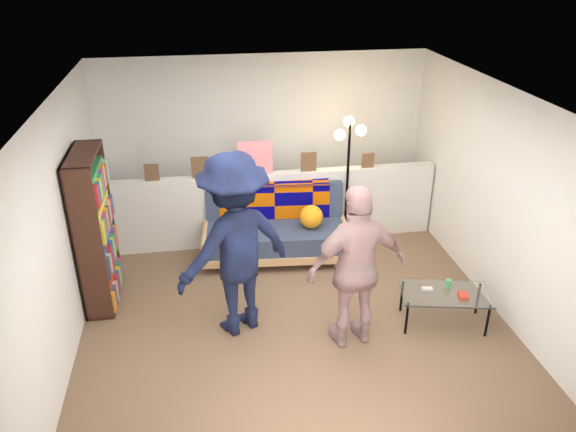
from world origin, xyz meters
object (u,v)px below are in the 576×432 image
object	(u,v)px
futon_sofa	(277,228)
person_right	(357,268)
coffee_table	(446,295)
floor_lamp	(349,156)
person_left	(235,245)
bookshelf	(95,235)

from	to	relation	value
futon_sofa	person_right	distance (m)	2.01
coffee_table	floor_lamp	size ratio (longest dim) A/B	0.58
person_left	coffee_table	bearing A→B (deg)	144.96
bookshelf	person_right	bearing A→B (deg)	-24.62
coffee_table	futon_sofa	bearing A→B (deg)	131.07
bookshelf	coffee_table	size ratio (longest dim) A/B	1.76
floor_lamp	person_left	size ratio (longest dim) A/B	0.88
person_left	futon_sofa	bearing A→B (deg)	-140.25
futon_sofa	person_left	xyz separation A→B (m)	(-0.63, -1.45, 0.60)
person_left	person_right	size ratio (longest dim) A/B	1.13
futon_sofa	person_left	distance (m)	1.69
person_right	person_left	bearing A→B (deg)	-29.02
bookshelf	person_left	xyz separation A→B (m)	(1.47, -0.76, 0.15)
person_right	bookshelf	bearing A→B (deg)	-32.74
futon_sofa	floor_lamp	bearing A→B (deg)	13.98
floor_lamp	person_left	world-z (taller)	person_left
bookshelf	person_left	bearing A→B (deg)	-27.36
floor_lamp	person_right	distance (m)	2.21
floor_lamp	person_left	xyz separation A→B (m)	(-1.61, -1.69, -0.25)
coffee_table	floor_lamp	world-z (taller)	floor_lamp
futon_sofa	bookshelf	size ratio (longest dim) A/B	1.10
coffee_table	person_right	distance (m)	1.15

